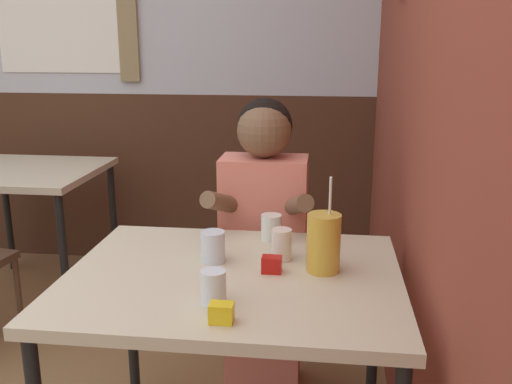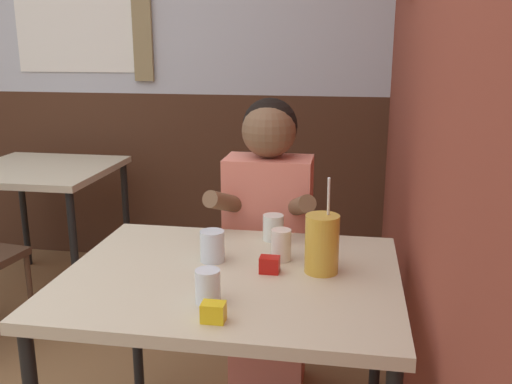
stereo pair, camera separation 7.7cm
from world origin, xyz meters
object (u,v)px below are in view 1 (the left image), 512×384
background_table (27,184)px  cocktail_pitcher (324,243)px  person_seated (264,239)px  main_table (233,294)px

background_table → cocktail_pitcher: (1.64, -1.24, 0.17)m
background_table → person_seated: 1.57m
main_table → background_table: (-1.37, 1.29, -0.02)m
person_seated → cocktail_pitcher: 0.61m
main_table → person_seated: 0.58m
person_seated → cocktail_pitcher: bearing=-65.6°
main_table → cocktail_pitcher: (0.27, 0.06, 0.16)m
main_table → background_table: same height
cocktail_pitcher → main_table: bearing=-168.4°
main_table → cocktail_pitcher: 0.32m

